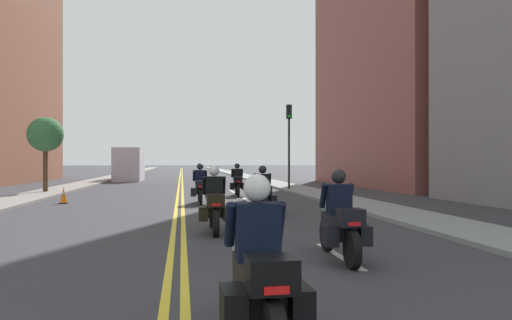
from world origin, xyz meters
TOP-DOWN VIEW (x-y plane):
  - ground_plane at (0.00, 48.00)m, footprint 264.00×264.00m
  - sidewalk_left at (-6.83, 48.00)m, footprint 2.09×144.00m
  - sidewalk_right at (6.83, 48.00)m, footprint 2.09×144.00m
  - centreline_yellow_inner at (-0.12, 48.00)m, footprint 0.12×132.00m
  - centreline_yellow_outer at (0.12, 48.00)m, footprint 0.12×132.00m
  - lane_dashes_white at (2.89, 29.00)m, footprint 0.14×56.40m
  - motorcycle_0 at (0.78, 4.14)m, footprint 0.77×2.10m
  - motorcycle_1 at (2.78, 7.60)m, footprint 0.78×2.14m
  - motorcycle_2 at (0.85, 11.08)m, footprint 0.77×2.19m
  - motorcycle_3 at (2.64, 14.56)m, footprint 0.78×2.20m
  - motorcycle_4 at (0.80, 18.64)m, footprint 0.76×2.21m
  - motorcycle_5 at (2.75, 22.41)m, footprint 0.78×2.18m
  - traffic_cone_1 at (-4.61, 19.57)m, footprint 0.33×0.33m
  - traffic_light_near at (6.18, 26.06)m, footprint 0.28×0.38m
  - street_tree_0 at (-6.95, 25.60)m, footprint 1.81×1.81m
  - parked_truck at (-4.38, 41.49)m, footprint 2.20×6.50m

SIDE VIEW (x-z plane):
  - ground_plane at x=0.00m, z-range 0.00..0.00m
  - centreline_yellow_inner at x=-0.12m, z-range 0.00..0.01m
  - centreline_yellow_outer at x=0.12m, z-range 0.00..0.01m
  - lane_dashes_white at x=2.89m, z-range 0.00..0.01m
  - sidewalk_left at x=-6.83m, z-range 0.00..0.12m
  - sidewalk_right at x=6.83m, z-range 0.00..0.12m
  - traffic_cone_1 at x=-4.61m, z-range 0.00..0.67m
  - motorcycle_1 at x=2.78m, z-range -0.15..1.43m
  - motorcycle_2 at x=0.85m, z-range -0.16..1.45m
  - motorcycle_3 at x=2.64m, z-range -0.14..1.43m
  - motorcycle_0 at x=0.78m, z-range -0.15..1.45m
  - motorcycle_5 at x=2.75m, z-range -0.14..1.47m
  - motorcycle_4 at x=0.80m, z-range -0.15..1.48m
  - parked_truck at x=-4.38m, z-range -0.13..2.67m
  - street_tree_0 at x=-6.95m, z-range 1.06..5.06m
  - traffic_light_near at x=6.18m, z-range 0.91..5.86m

